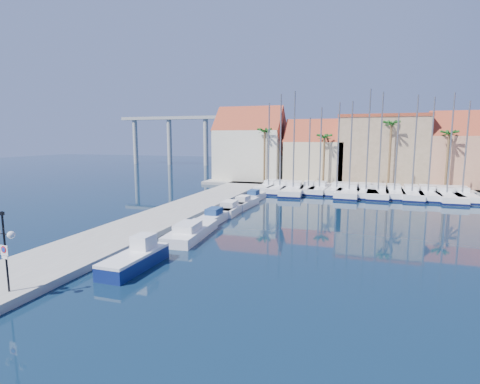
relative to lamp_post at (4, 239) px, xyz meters
The scene contains 33 objects.
ground 10.28m from the lamp_post, 44.16° to the left, with size 260.00×260.00×0.00m, color black.
quay_west 20.61m from the lamp_post, 95.63° to the left, with size 6.00×77.00×0.50m, color gray.
shore_north 57.45m from the lamp_post, 72.76° to the left, with size 54.00×16.00×0.50m, color gray.
lamp_post is the anchor object (origin of this frame).
fishing_boat 7.59m from the lamp_post, 61.73° to the left, with size 1.92×5.56×1.94m.
motorboat_west_0 14.69m from the lamp_post, 75.70° to the left, with size 2.85×7.49×1.40m.
motorboat_west_1 20.93m from the lamp_post, 81.06° to the left, with size 1.78×5.52×1.40m.
motorboat_west_2 25.29m from the lamp_post, 82.53° to the left, with size 2.25×6.48×1.40m.
motorboat_west_3 29.09m from the lamp_post, 82.70° to the left, with size 2.17×5.62×1.40m.
motorboat_west_4 34.19m from the lamp_post, 84.15° to the left, with size 1.81×5.31×1.40m.
sailboat_0 43.38m from the lamp_post, 85.65° to the left, with size 2.97×8.94×13.42m.
sailboat_1 43.05m from the lamp_post, 83.05° to the left, with size 3.04×10.08×14.63m.
sailboat_2 42.58m from the lamp_post, 80.08° to the left, with size 3.93×12.02×14.87m.
sailboat_3 44.32m from the lamp_post, 77.73° to the left, with size 2.48×8.23×11.21m.
sailboat_4 44.82m from the lamp_post, 75.66° to the left, with size 2.89×9.10×12.62m.
sailboat_5 45.40m from the lamp_post, 72.53° to the left, with size 2.92×8.57×13.28m.
sailboat_6 45.19m from the lamp_post, 70.02° to the left, with size 3.83×11.84×13.28m.
sailboat_7 46.47m from the lamp_post, 67.70° to the left, with size 3.49×10.51×14.93m.
sailboat_8 46.91m from the lamp_post, 65.61° to the left, with size 3.51×11.14×14.42m.
sailboat_9 48.11m from the lamp_post, 63.45° to the left, with size 2.64×9.46×11.61m.
sailboat_10 48.90m from the lamp_post, 60.96° to the left, with size 3.17×10.24×13.91m.
sailboat_11 50.40m from the lamp_post, 59.18° to the left, with size 3.20×10.40×13.61m.
sailboat_12 51.08m from the lamp_post, 56.79° to the left, with size 3.28×11.58×14.04m.
sailboat_13 52.58m from the lamp_post, 55.27° to the left, with size 2.96×10.14×12.98m.
building_0 53.98m from the lamp_post, 93.19° to the left, with size 12.30×9.00×13.50m.
building_1 54.58m from the lamp_post, 80.50° to the left, with size 10.30×8.00×11.00m.
building_2 58.41m from the lamp_post, 69.95° to the left, with size 14.20×10.20×11.50m.
building_3 62.65m from the lamp_post, 59.25° to the left, with size 10.30×8.00×12.00m.
palm_0 49.16m from the lamp_post, 88.83° to the left, with size 2.60×2.60×10.15m.
palm_1 50.26m from the lamp_post, 77.30° to the left, with size 2.60×2.60×9.15m.
palm_2 53.55m from the lamp_post, 66.72° to the left, with size 2.60×2.60×11.15m.
palm_3 57.02m from the lamp_post, 59.28° to the left, with size 2.60×2.60×9.65m.
viaduct 94.67m from the lamp_post, 109.86° to the left, with size 48.00×2.20×14.45m.
Camera 1 is at (9.89, -20.45, 8.33)m, focal length 28.00 mm.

